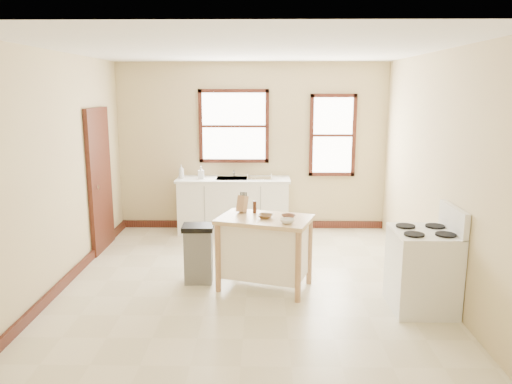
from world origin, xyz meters
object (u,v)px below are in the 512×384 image
soap_bottle_b (201,172)px  bowl_b (288,216)px  pepper_grinder (255,207)px  bowl_c (287,221)px  gas_stove (423,258)px  kitchen_island (265,253)px  dish_rack (260,176)px  bowl_a (265,216)px  trash_bin (198,254)px  knife_block (242,205)px  soap_bottle_a (181,172)px

soap_bottle_b → bowl_b: size_ratio=1.34×
pepper_grinder → bowl_b: pepper_grinder is taller
bowl_c → gas_stove: 1.52m
kitchen_island → bowl_c: bearing=-27.9°
soap_bottle_b → bowl_b: 2.69m
soap_bottle_b → dish_rack: 0.96m
soap_bottle_b → bowl_a: soap_bottle_b is taller
kitchen_island → trash_bin: (-0.82, 0.17, -0.07)m
kitchen_island → knife_block: 0.65m
soap_bottle_a → bowl_b: size_ratio=1.48×
bowl_b → trash_bin: bearing=170.4°
soap_bottle_b → kitchen_island: soap_bottle_b is taller
gas_stove → soap_bottle_b: bearing=133.6°
dish_rack → pepper_grinder: size_ratio=2.68×
bowl_a → bowl_c: 0.34m
soap_bottle_b → pepper_grinder: soap_bottle_b is taller
pepper_grinder → trash_bin: 0.91m
dish_rack → gas_stove: (1.78, -2.87, -0.40)m
soap_bottle_a → kitchen_island: 2.77m
bowl_c → gas_stove: (1.45, -0.30, -0.33)m
kitchen_island → bowl_a: size_ratio=5.99×
soap_bottle_a → gas_stove: bearing=-51.1°
soap_bottle_b → gas_stove: 4.00m
soap_bottle_a → gas_stove: soap_bottle_a is taller
bowl_a → bowl_b: (0.27, 0.01, -0.00)m
knife_block → gas_stove: (1.98, -0.80, -0.40)m
dish_rack → bowl_b: (0.36, -2.33, -0.08)m
bowl_c → gas_stove: bearing=-11.7°
soap_bottle_a → dish_rack: bearing=-8.8°
pepper_grinder → bowl_a: bearing=-61.7°
bowl_c → trash_bin: 1.27m
soap_bottle_a → dish_rack: (1.28, -0.03, -0.06)m
soap_bottle_a → soap_bottle_b: 0.33m
soap_bottle_b → gas_stove: (2.74, -2.88, -0.45)m
knife_block → gas_stove: size_ratio=0.17×
dish_rack → bowl_a: size_ratio=2.26×
bowl_a → bowl_c: (0.24, -0.23, 0.00)m
pepper_grinder → bowl_b: size_ratio=0.97×
kitchen_island → bowl_b: bearing=14.6°
gas_stove → bowl_a: bearing=162.6°
soap_bottle_a → trash_bin: bearing=-83.6°
pepper_grinder → knife_block: bearing=171.8°
bowl_c → pepper_grinder: bearing=128.5°
kitchen_island → pepper_grinder: size_ratio=7.12×
soap_bottle_a → knife_block: bearing=-70.4°
soap_bottle_a → knife_block: (1.09, -2.10, -0.06)m
kitchen_island → bowl_b: (0.28, -0.01, 0.46)m
knife_block → bowl_b: 0.61m
soap_bottle_b → bowl_c: bearing=-68.3°
dish_rack → soap_bottle_a: bearing=173.7°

